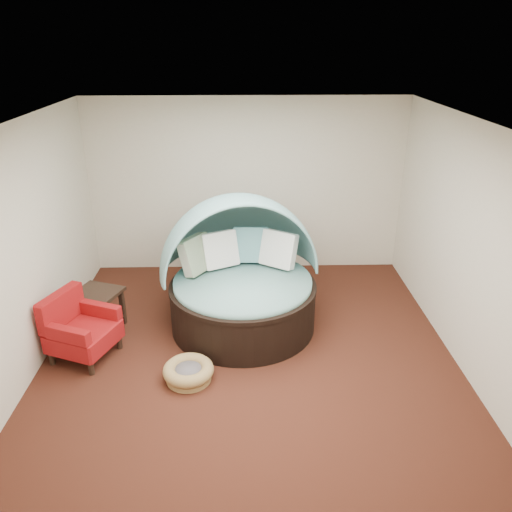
{
  "coord_description": "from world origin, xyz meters",
  "views": [
    {
      "loc": [
        -0.05,
        -5.23,
        3.62
      ],
      "look_at": [
        0.1,
        0.6,
        1.03
      ],
      "focal_mm": 35.0,
      "sensor_mm": 36.0,
      "label": 1
    }
  ],
  "objects_px": {
    "canopy_daybed": "(241,268)",
    "red_armchair": "(79,329)",
    "pet_basket": "(189,372)",
    "side_table": "(97,306)"
  },
  "relations": [
    {
      "from": "canopy_daybed",
      "to": "side_table",
      "type": "xyz_separation_m",
      "value": [
        -1.9,
        -0.14,
        -0.47
      ]
    },
    {
      "from": "pet_basket",
      "to": "red_armchair",
      "type": "height_order",
      "value": "red_armchair"
    },
    {
      "from": "pet_basket",
      "to": "red_armchair",
      "type": "xyz_separation_m",
      "value": [
        -1.35,
        0.51,
        0.28
      ]
    },
    {
      "from": "canopy_daybed",
      "to": "red_armchair",
      "type": "xyz_separation_m",
      "value": [
        -1.95,
        -0.74,
        -0.44
      ]
    },
    {
      "from": "pet_basket",
      "to": "side_table",
      "type": "distance_m",
      "value": 1.73
    },
    {
      "from": "side_table",
      "to": "canopy_daybed",
      "type": "bearing_deg",
      "value": 4.16
    },
    {
      "from": "canopy_daybed",
      "to": "red_armchair",
      "type": "relative_size",
      "value": 2.55
    },
    {
      "from": "pet_basket",
      "to": "red_armchair",
      "type": "bearing_deg",
      "value": 159.15
    },
    {
      "from": "canopy_daybed",
      "to": "pet_basket",
      "type": "height_order",
      "value": "canopy_daybed"
    },
    {
      "from": "canopy_daybed",
      "to": "pet_basket",
      "type": "bearing_deg",
      "value": -127.33
    }
  ]
}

